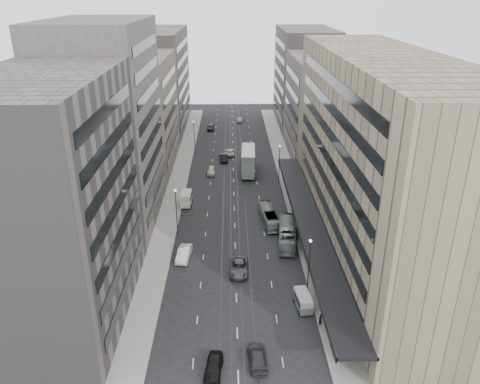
{
  "coord_description": "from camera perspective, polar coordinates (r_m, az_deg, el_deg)",
  "views": [
    {
      "loc": [
        -0.63,
        -58.08,
        38.22
      ],
      "look_at": [
        0.95,
        15.69,
        6.13
      ],
      "focal_mm": 35.0,
      "sensor_mm": 36.0,
      "label": 1
    }
  ],
  "objects": [
    {
      "name": "department_store",
      "position": [
        73.46,
        16.38,
        4.05
      ],
      "size": [
        19.2,
        60.0,
        30.0
      ],
      "color": "gray",
      "rests_on": "ground"
    },
    {
      "name": "sidewalk_left",
      "position": [
        103.54,
        -7.44,
        1.68
      ],
      "size": [
        4.0,
        125.0,
        0.15
      ],
      "primitive_type": "cube",
      "color": "gray",
      "rests_on": "ground"
    },
    {
      "name": "building_left_c",
      "position": [
        109.22,
        -12.37,
        9.34
      ],
      "size": [
        15.0,
        28.0,
        25.0
      ],
      "primitive_type": "cube",
      "color": "#6A5F53",
      "rests_on": "ground"
    },
    {
      "name": "lamp_left_near",
      "position": [
        78.0,
        -7.79,
        -1.77
      ],
      "size": [
        0.44,
        0.44,
        8.32
      ],
      "color": "#262628",
      "rests_on": "ground"
    },
    {
      "name": "vw_microbus",
      "position": [
        62.68,
        7.7,
        -12.95
      ],
      "size": [
        2.22,
        4.15,
        2.15
      ],
      "rotation": [
        0.0,
        0.0,
        0.12
      ],
      "color": "#565C5E",
      "rests_on": "ground"
    },
    {
      "name": "bus_near",
      "position": [
        77.04,
        5.76,
        -5.08
      ],
      "size": [
        3.77,
        11.14,
        3.04
      ],
      "primitive_type": "imported",
      "rotation": [
        0.0,
        0.0,
        3.03
      ],
      "color": "gray",
      "rests_on": "ground"
    },
    {
      "name": "building_right_mid",
      "position": [
        115.3,
        10.03,
        10.01
      ],
      "size": [
        15.0,
        28.0,
        24.0
      ],
      "primitive_type": "cube",
      "color": "#46423C",
      "rests_on": "ground"
    },
    {
      "name": "sedan_4",
      "position": [
        105.21,
        -3.52,
        2.62
      ],
      "size": [
        1.87,
        4.65,
        1.58
      ],
      "primitive_type": "imported",
      "rotation": [
        0.0,
        0.0,
        -0.0
      ],
      "color": "beige",
      "rests_on": "ground"
    },
    {
      "name": "sedan_1",
      "position": [
        73.05,
        -6.86,
        -7.46
      ],
      "size": [
        2.36,
        5.3,
        1.69
      ],
      "primitive_type": "imported",
      "rotation": [
        0.0,
        0.0,
        -0.11
      ],
      "color": "white",
      "rests_on": "ground"
    },
    {
      "name": "sedan_7",
      "position": [
        121.16,
        1.09,
        5.48
      ],
      "size": [
        2.75,
        5.36,
        1.49
      ],
      "primitive_type": "imported",
      "rotation": [
        0.0,
        0.0,
        3.01
      ],
      "color": "#59595B",
      "rests_on": "ground"
    },
    {
      "name": "bus_far",
      "position": [
        82.91,
        3.52,
        -2.96
      ],
      "size": [
        3.25,
        9.77,
        2.67
      ],
      "primitive_type": "imported",
      "rotation": [
        0.0,
        0.0,
        3.25
      ],
      "color": "gray",
      "rests_on": "ground"
    },
    {
      "name": "building_left_b",
      "position": [
        82.63,
        -15.96,
        7.72
      ],
      "size": [
        15.0,
        26.0,
        34.0
      ],
      "primitive_type": "cube",
      "color": "#46423C",
      "rests_on": "ground"
    },
    {
      "name": "sedan_5",
      "position": [
        113.17,
        -2.02,
        4.18
      ],
      "size": [
        2.14,
        5.03,
        1.61
      ],
      "primitive_type": "imported",
      "rotation": [
        0.0,
        0.0,
        0.09
      ],
      "color": "black",
      "rests_on": "ground"
    },
    {
      "name": "double_decker",
      "position": [
        104.6,
        1.01,
        3.84
      ],
      "size": [
        3.54,
        10.39,
        5.62
      ],
      "rotation": [
        0.0,
        0.0,
        -0.04
      ],
      "color": "slate",
      "rests_on": "ground"
    },
    {
      "name": "building_left_d",
      "position": [
        140.76,
        -10.0,
        13.25
      ],
      "size": [
        15.0,
        38.0,
        28.0
      ],
      "primitive_type": "cube",
      "color": "#615B57",
      "rests_on": "ground"
    },
    {
      "name": "building_left_a",
      "position": [
        59.01,
        -21.83,
        -1.46
      ],
      "size": [
        15.0,
        28.0,
        30.0
      ],
      "primitive_type": "cube",
      "color": "#615B57",
      "rests_on": "ground"
    },
    {
      "name": "pedestrian",
      "position": [
        60.13,
        9.77,
        -15.1
      ],
      "size": [
        0.78,
        0.71,
        1.78
      ],
      "primitive_type": "imported",
      "rotation": [
        0.0,
        0.0,
        3.72
      ],
      "color": "black",
      "rests_on": "sidewalk_right"
    },
    {
      "name": "sedan_3",
      "position": [
        55.03,
        2.12,
        -19.46
      ],
      "size": [
        2.25,
        5.1,
        1.46
      ],
      "primitive_type": "imported",
      "rotation": [
        0.0,
        0.0,
        3.18
      ],
      "color": "#29292B",
      "rests_on": "ground"
    },
    {
      "name": "lamp_right_near",
      "position": [
        63.36,
        8.43,
        -8.19
      ],
      "size": [
        0.44,
        0.44,
        8.32
      ],
      "color": "#262628",
      "rests_on": "ground"
    },
    {
      "name": "sedan_9",
      "position": [
        148.1,
        0.0,
        8.82
      ],
      "size": [
        1.97,
        4.24,
        1.35
      ],
      "primitive_type": "imported",
      "rotation": [
        0.0,
        0.0,
        3.0
      ],
      "color": "#A39A87",
      "rests_on": "ground"
    },
    {
      "name": "lamp_right_far",
      "position": [
        99.3,
        4.83,
        4.0
      ],
      "size": [
        0.44,
        0.44,
        8.32
      ],
      "color": "#262628",
      "rests_on": "ground"
    },
    {
      "name": "panel_van",
      "position": [
        89.96,
        -6.58,
        -0.77
      ],
      "size": [
        2.14,
        4.26,
        2.67
      ],
      "rotation": [
        0.0,
        0.0,
        -0.01
      ],
      "color": "silver",
      "rests_on": "ground"
    },
    {
      "name": "sedan_8",
      "position": [
        139.31,
        -3.57,
        7.89
      ],
      "size": [
        2.13,
        4.98,
        1.68
      ],
      "primitive_type": "imported",
      "rotation": [
        0.0,
        0.0,
        -0.03
      ],
      "color": "#272629",
      "rests_on": "ground"
    },
    {
      "name": "sedan_0",
      "position": [
        53.94,
        -3.24,
        -20.52
      ],
      "size": [
        2.3,
        4.68,
        1.54
      ],
      "primitive_type": "imported",
      "rotation": [
        0.0,
        0.0,
        -0.11
      ],
      "color": "black",
      "rests_on": "ground"
    },
    {
      "name": "building_right_far",
      "position": [
        143.87,
        7.86,
        13.6
      ],
      "size": [
        15.0,
        32.0,
        28.0
      ],
      "primitive_type": "cube",
      "color": "#615B57",
      "rests_on": "ground"
    },
    {
      "name": "sedan_2",
      "position": [
        69.35,
        -0.12,
        -9.17
      ],
      "size": [
        2.84,
        5.72,
        1.56
      ],
      "primitive_type": "imported",
      "rotation": [
        0.0,
        0.0,
        -0.05
      ],
      "color": "#4D4D4F",
      "rests_on": "ground"
    },
    {
      "name": "ground",
      "position": [
        69.53,
        -0.51,
        -9.84
      ],
      "size": [
        220.0,
        220.0,
        0.0
      ],
      "primitive_type": "plane",
      "color": "black",
      "rests_on": "ground"
    },
    {
      "name": "lamp_left_far",
      "position": [
        118.15,
        -5.62,
        7.16
      ],
      "size": [
        0.44,
        0.44,
        8.32
      ],
      "color": "#262628",
      "rests_on": "ground"
    },
    {
      "name": "sedan_6",
      "position": [
        117.35,
        -1.28,
        4.87
      ],
      "size": [
        2.51,
        5.4,
        1.5
      ],
      "primitive_type": "imported",
      "rotation": [
        0.0,
        0.0,
        3.14
      ],
      "color": "beige",
      "rests_on": "ground"
    },
    {
      "name": "sidewalk_right",
      "position": [
        103.68,
        5.86,
        1.79
      ],
      "size": [
        4.0,
        125.0,
        0.15
      ],
      "primitive_type": "cube",
      "color": "gray",
      "rests_on": "ground"
    }
  ]
}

